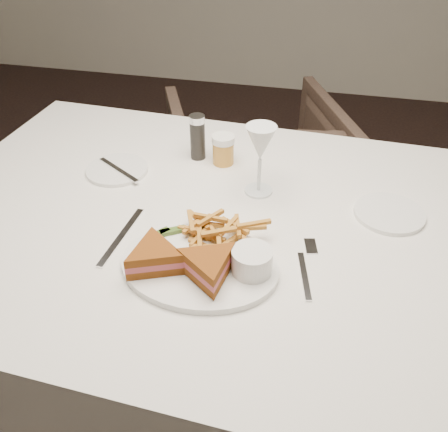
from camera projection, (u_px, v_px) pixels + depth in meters
ground at (174, 360)px, 1.73m from camera, size 5.00×5.00×0.00m
table at (228, 331)px, 1.35m from camera, size 1.51×1.04×0.75m
chair_far at (256, 169)px, 2.09m from camera, size 0.86×0.84×0.69m
table_setting at (216, 223)px, 1.06m from camera, size 0.84×0.59×0.18m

